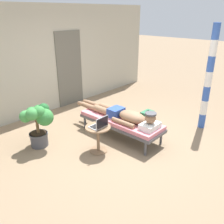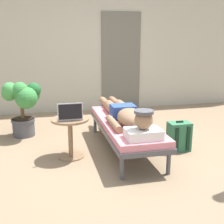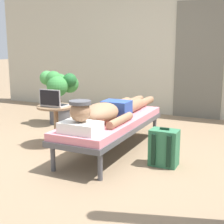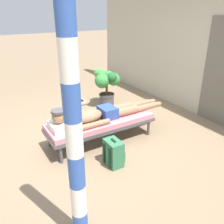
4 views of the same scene
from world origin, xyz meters
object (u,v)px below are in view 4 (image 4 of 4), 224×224
object	(u,v)px
backpack	(114,153)
laptop	(75,98)
potted_plant	(106,83)
porch_post	(74,139)
person_reclining	(97,114)
side_table	(78,109)
lounge_chair	(101,123)

from	to	relation	value
backpack	laptop	bearing A→B (deg)	178.00
laptop	potted_plant	bearing A→B (deg)	120.83
laptop	porch_post	bearing A→B (deg)	-22.78
person_reclining	laptop	world-z (taller)	laptop
side_table	potted_plant	xyz separation A→B (m)	(-0.63, 1.00, 0.21)
person_reclining	porch_post	bearing A→B (deg)	-33.59
person_reclining	potted_plant	bearing A→B (deg)	144.77
lounge_chair	porch_post	bearing A→B (deg)	-35.15
potted_plant	laptop	bearing A→B (deg)	-59.17
side_table	laptop	distance (m)	0.23
backpack	porch_post	size ratio (longest dim) A/B	0.18
lounge_chair	potted_plant	size ratio (longest dim) A/B	2.13
lounge_chair	side_table	bearing A→B (deg)	-173.79
laptop	porch_post	distance (m)	2.62
laptop	porch_post	xyz separation A→B (m)	(2.36, -0.99, 0.57)
lounge_chair	laptop	world-z (taller)	laptop
side_table	porch_post	world-z (taller)	porch_post
lounge_chair	potted_plant	world-z (taller)	potted_plant
person_reclining	side_table	size ratio (longest dim) A/B	4.15
person_reclining	side_table	bearing A→B (deg)	-178.58
person_reclining	potted_plant	world-z (taller)	potted_plant
side_table	laptop	xyz separation A→B (m)	(0.00, -0.05, 0.23)
lounge_chair	backpack	distance (m)	0.76
person_reclining	backpack	xyz separation A→B (m)	(0.72, -0.12, -0.32)
lounge_chair	potted_plant	distance (m)	1.68
laptop	lounge_chair	bearing A→B (deg)	9.99
lounge_chair	person_reclining	distance (m)	0.19
side_table	backpack	bearing A→B (deg)	-3.98
potted_plant	porch_post	bearing A→B (deg)	-34.36
laptop	potted_plant	size ratio (longest dim) A/B	0.35
laptop	side_table	bearing A→B (deg)	90.00
lounge_chair	laptop	size ratio (longest dim) A/B	6.07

